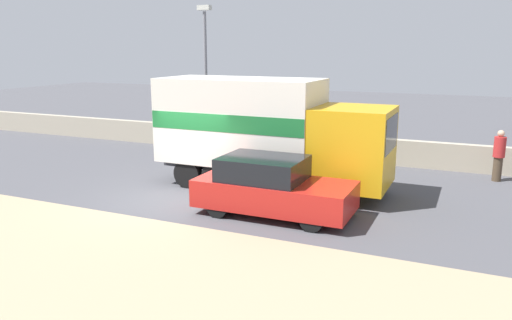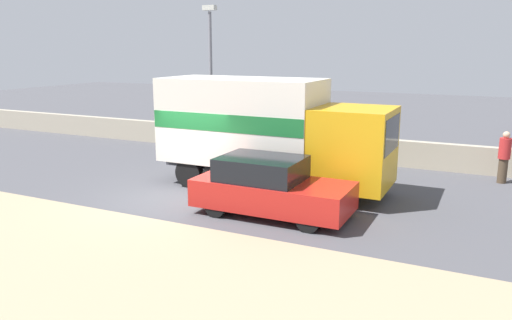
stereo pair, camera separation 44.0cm
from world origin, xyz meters
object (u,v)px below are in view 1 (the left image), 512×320
at_px(box_truck, 264,128).
at_px(pedestrian, 499,155).
at_px(street_lamp, 206,68).
at_px(car_hatchback, 271,187).

distance_m(box_truck, pedestrian, 8.11).
relative_size(street_lamp, box_truck, 0.83).
distance_m(box_truck, car_hatchback, 2.98).
bearing_deg(box_truck, pedestrian, 29.72).
bearing_deg(pedestrian, box_truck, -150.28).
distance_m(street_lamp, car_hatchback, 9.35).
bearing_deg(street_lamp, pedestrian, -1.62).
bearing_deg(street_lamp, box_truck, -43.45).
height_order(street_lamp, pedestrian, street_lamp).
xyz_separation_m(box_truck, car_hatchback, (1.25, -2.44, -1.18)).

